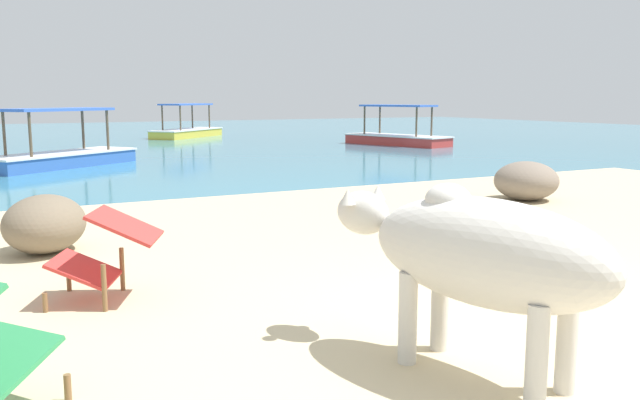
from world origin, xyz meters
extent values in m
cube|color=#CCB78E|center=(0.00, 0.00, 0.02)|extent=(18.00, 14.00, 0.04)
cube|color=teal|center=(0.00, 22.00, 0.00)|extent=(60.00, 36.00, 0.03)
cylinder|color=beige|center=(-1.10, 0.32, 0.31)|extent=(0.11, 0.11, 0.53)
cylinder|color=beige|center=(-0.81, 0.40, 0.31)|extent=(0.11, 0.11, 0.53)
cylinder|color=beige|center=(-0.89, -0.45, 0.31)|extent=(0.11, 0.11, 0.53)
cylinder|color=beige|center=(-0.61, -0.37, 0.31)|extent=(0.11, 0.11, 0.53)
ellipsoid|color=beige|center=(-0.85, -0.03, 0.73)|extent=(0.90, 1.54, 0.58)
ellipsoid|color=beige|center=(-1.09, 0.84, 0.83)|extent=(0.32, 0.43, 0.27)
cone|color=beige|center=(-1.22, 0.80, 0.94)|extent=(0.12, 0.12, 0.10)
cone|color=beige|center=(-0.96, 0.87, 0.94)|extent=(0.12, 0.12, 0.10)
ellipsoid|color=beige|center=(-0.92, 0.22, 0.98)|extent=(0.29, 0.32, 0.19)
cylinder|color=brown|center=(-2.88, 0.70, 0.11)|extent=(0.04, 0.04, 0.14)
cylinder|color=brown|center=(-2.84, 2.24, 0.11)|extent=(0.04, 0.04, 0.14)
cylinder|color=brown|center=(-2.62, 2.71, 0.11)|extent=(0.04, 0.04, 0.14)
cylinder|color=brown|center=(-2.46, 2.07, 0.21)|extent=(0.04, 0.04, 0.34)
cylinder|color=brown|center=(-2.24, 2.54, 0.21)|extent=(0.04, 0.04, 0.34)
cube|color=red|center=(-2.54, 2.39, 0.28)|extent=(0.61, 0.65, 0.21)
cube|color=red|center=(-2.26, 2.26, 0.61)|extent=(0.64, 0.67, 0.23)
ellipsoid|color=#756651|center=(-2.65, 4.20, 0.32)|extent=(1.09, 1.17, 0.57)
ellipsoid|color=gray|center=(3.96, 4.51, 0.33)|extent=(1.36, 1.35, 0.57)
cube|color=gold|center=(4.15, 22.49, 0.16)|extent=(3.39, 3.25, 0.28)
cube|color=white|center=(4.15, 22.49, 0.32)|extent=(3.48, 3.34, 0.04)
cylinder|color=brown|center=(4.68, 23.50, 0.77)|extent=(0.06, 0.06, 0.95)
cylinder|color=brown|center=(5.20, 22.94, 0.77)|extent=(0.06, 0.06, 0.95)
cylinder|color=brown|center=(3.09, 22.04, 0.77)|extent=(0.06, 0.06, 0.95)
cylinder|color=brown|center=(3.61, 21.47, 0.77)|extent=(0.06, 0.06, 0.95)
cube|color=#3D66C6|center=(4.15, 22.49, 1.28)|extent=(2.49, 2.40, 0.06)
cube|color=#3866B7|center=(-1.52, 12.99, 0.16)|extent=(3.56, 3.01, 0.28)
cube|color=white|center=(-1.52, 12.99, 0.32)|extent=(3.65, 3.10, 0.04)
cylinder|color=brown|center=(-2.17, 12.05, 0.77)|extent=(0.06, 0.06, 0.95)
cylinder|color=brown|center=(-2.62, 12.67, 0.77)|extent=(0.06, 0.06, 0.95)
cylinder|color=brown|center=(-0.42, 13.32, 0.77)|extent=(0.06, 0.06, 0.95)
cylinder|color=brown|center=(-0.88, 13.94, 0.77)|extent=(0.06, 0.06, 0.95)
cube|color=#3D66C6|center=(-1.52, 12.99, 1.28)|extent=(2.59, 2.24, 0.06)
cube|color=#C63833|center=(8.99, 15.27, 0.16)|extent=(2.06, 3.76, 0.28)
cube|color=white|center=(8.99, 15.27, 0.32)|extent=(2.13, 3.85, 0.04)
cylinder|color=brown|center=(9.66, 14.34, 0.77)|extent=(0.06, 0.06, 0.95)
cylinder|color=brown|center=(8.92, 14.13, 0.77)|extent=(0.06, 0.06, 0.95)
cylinder|color=brown|center=(9.06, 16.42, 0.77)|extent=(0.06, 0.06, 0.95)
cylinder|color=brown|center=(8.32, 16.21, 0.77)|extent=(0.06, 0.06, 0.95)
cube|color=#3D66C6|center=(8.99, 15.27, 1.28)|extent=(1.60, 2.68, 0.06)
camera|label=1|loc=(-3.20, -2.63, 1.54)|focal=37.20mm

